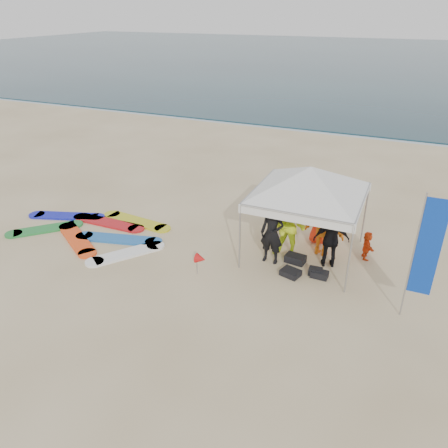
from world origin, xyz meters
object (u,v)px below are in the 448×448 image
marker_pennant (201,259)px  person_yellow (290,228)px  person_black_b (331,240)px  canopy_tent (311,167)px  surfboard_spread (97,231)px  feather_flag (426,249)px  person_orange_a (324,225)px  person_black_a (272,233)px  person_seated (367,245)px  person_orange_b (321,219)px

marker_pennant → person_yellow: bearing=44.4°
marker_pennant → person_black_b: bearing=31.0°
canopy_tent → surfboard_spread: 7.16m
feather_flag → surfboard_spread: (-9.58, 0.58, -1.81)m
person_orange_a → person_black_a: bearing=52.3°
person_yellow → person_black_b: size_ratio=1.13×
person_black_a → person_yellow: person_yellow is taller
person_orange_a → person_black_b: (0.33, -0.60, -0.11)m
person_orange_a → person_seated: size_ratio=2.20×
person_orange_b → canopy_tent: 2.16m
person_black_a → person_seated: (2.47, 1.25, -0.48)m
person_black_a → person_seated: 2.81m
person_seated → person_yellow: bearing=93.7°
person_orange_a → canopy_tent: (-0.49, -0.26, 1.77)m
feather_flag → person_black_b: bearing=145.9°
marker_pennant → person_orange_a: bearing=41.6°
person_seated → person_orange_b: bearing=55.6°
person_black_b → feather_flag: bearing=130.0°
person_black_a → surfboard_spread: bearing=-172.9°
person_black_b → marker_pennant: 3.63m
person_orange_a → canopy_tent: size_ratio=0.46×
person_yellow → feather_flag: (3.44, -1.52, 0.91)m
person_black_a → surfboard_spread: (-5.75, -0.51, -0.88)m
person_orange_a → marker_pennant: person_orange_a is taller
person_black_a → marker_pennant: (-1.52, -1.43, -0.42)m
person_black_a → person_orange_a: person_orange_a is taller
person_black_a → surfboard_spread: size_ratio=0.34×
person_orange_a → marker_pennant: 3.73m
canopy_tent → feather_flag: feather_flag is taller
person_black_a → marker_pennant: 2.13m
person_yellow → person_seated: person_yellow is taller
person_orange_a → person_seated: person_orange_a is taller
person_orange_a → feather_flag: (2.58, -2.12, 0.91)m
person_seated → feather_flag: bearing=-167.8°
person_orange_b → marker_pennant: person_orange_b is taller
person_black_a → person_orange_a: bearing=41.6°
person_black_b → canopy_tent: size_ratio=0.40×
person_yellow → surfboard_spread: (-6.13, -0.94, -0.91)m
person_orange_a → canopy_tent: canopy_tent is taller
person_seated → canopy_tent: size_ratio=0.21×
person_yellow → surfboard_spread: 6.27m
person_black_b → marker_pennant: (-3.10, -1.86, -0.34)m
person_orange_a → person_black_b: 0.69m
marker_pennant → surfboard_spread: (-4.23, 0.92, -0.46)m
canopy_tent → marker_pennant: bearing=-136.0°
canopy_tent → person_orange_b: bearing=75.1°
person_black_a → feather_flag: size_ratio=0.58×
person_orange_b → surfboard_spread: bearing=11.5°
person_orange_a → person_orange_b: size_ratio=1.21×
person_seated → canopy_tent: 2.90m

